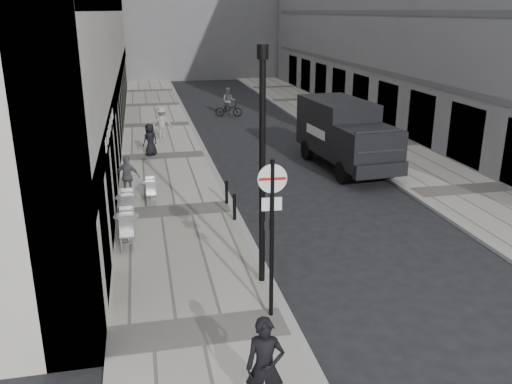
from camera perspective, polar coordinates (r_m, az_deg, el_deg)
sidewalk at (r=26.40m, az=-9.62°, el=3.68°), size 4.00×60.00×0.12m
far_sidewalk at (r=28.97m, az=12.72°, el=4.81°), size 4.00×60.00×0.12m
walking_man at (r=9.57m, az=0.95°, el=-17.94°), size 0.74×0.57×1.81m
sign_post at (r=11.65m, az=1.68°, el=-2.82°), size 0.63×0.10×3.67m
lamppost at (r=12.95m, az=0.66°, el=3.69°), size 0.26×0.26×5.89m
bollard_near at (r=19.43m, az=-3.12°, el=-0.07°), size 0.11×0.11×0.80m
bollard_far at (r=17.88m, az=-2.28°, el=-1.65°), size 0.11×0.11×0.85m
panel_van at (r=24.37m, az=9.27°, el=6.31°), size 2.78×6.38×2.93m
cyclist at (r=36.45m, az=-2.90°, el=9.10°), size 1.88×1.01×1.92m
pedestrian_a at (r=20.58m, az=-13.35°, el=1.62°), size 0.99×0.65×1.56m
pedestrian_b at (r=29.91m, az=-9.87°, el=7.20°), size 1.18×0.79×1.70m
pedestrian_c at (r=26.38m, az=-11.07°, el=5.43°), size 0.89×0.81×1.53m
cafe_table_near at (r=20.10m, az=-11.02°, el=0.26°), size 0.62×1.41×0.80m
cafe_table_mid at (r=16.62m, az=-13.43°, el=-3.54°), size 0.75×1.70×0.97m
cafe_table_far at (r=18.37m, az=-13.36°, el=-1.42°), size 0.74×1.66×0.95m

